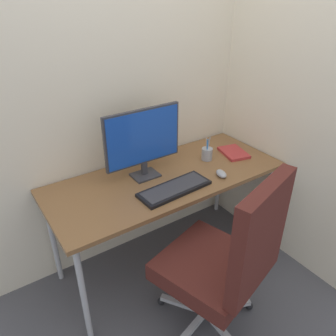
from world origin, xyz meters
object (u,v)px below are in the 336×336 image
object	(u,v)px
pen_holder	(207,154)
office_chair	(226,260)
notebook	(234,153)
keyboard	(174,189)
monitor	(143,139)
mouse	(221,174)

from	to	relation	value
pen_holder	office_chair	bearing A→B (deg)	-121.90
notebook	pen_holder	bearing A→B (deg)	-177.53
office_chair	keyboard	xyz separation A→B (m)	(0.01, 0.49, 0.19)
keyboard	notebook	distance (m)	0.66
monitor	keyboard	size ratio (longest dim) A/B	1.11
notebook	office_chair	bearing A→B (deg)	-121.32
office_chair	mouse	world-z (taller)	office_chair
mouse	notebook	bearing A→B (deg)	49.16
monitor	notebook	size ratio (longest dim) A/B	2.32
monitor	pen_holder	xyz separation A→B (m)	(0.48, -0.06, -0.21)
office_chair	monitor	distance (m)	0.87
pen_holder	keyboard	bearing A→B (deg)	-154.51
keyboard	mouse	xyz separation A→B (m)	(0.35, -0.03, 0.01)
office_chair	mouse	size ratio (longest dim) A/B	10.88
mouse	keyboard	bearing A→B (deg)	-168.98
office_chair	monitor	size ratio (longest dim) A/B	2.10
monitor	mouse	bearing A→B (deg)	-35.21
pen_holder	monitor	bearing A→B (deg)	173.46
office_chair	pen_holder	world-z (taller)	office_chair
keyboard	mouse	distance (m)	0.35
monitor	mouse	xyz separation A→B (m)	(0.41, -0.29, -0.24)
keyboard	notebook	world-z (taller)	keyboard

